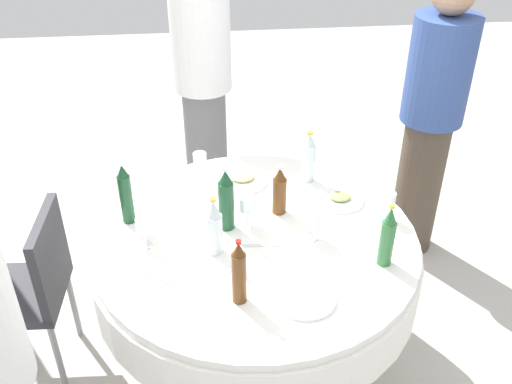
# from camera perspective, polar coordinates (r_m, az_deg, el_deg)

# --- Properties ---
(ground_plane) EXTENTS (10.00, 10.00, 0.00)m
(ground_plane) POSITION_cam_1_polar(r_m,az_deg,el_deg) (3.08, 0.00, -15.25)
(ground_plane) COLOR #B7B2A8
(dining_table) EXTENTS (1.44, 1.44, 0.74)m
(dining_table) POSITION_cam_1_polar(r_m,az_deg,el_deg) (2.66, 0.00, -6.84)
(dining_table) COLOR white
(dining_table) RESTS_ON ground_plane
(bottle_green_near) EXTENTS (0.06, 0.06, 0.29)m
(bottle_green_near) POSITION_cam_1_polar(r_m,az_deg,el_deg) (2.41, 12.65, -4.27)
(bottle_green_near) COLOR #2D6B38
(bottle_green_near) RESTS_ON dining_table
(bottle_clear_west) EXTENTS (0.07, 0.07, 0.27)m
(bottle_clear_west) POSITION_cam_1_polar(r_m,az_deg,el_deg) (2.89, 5.13, 3.31)
(bottle_clear_west) COLOR silver
(bottle_clear_west) RESTS_ON dining_table
(bottle_dark_green_north) EXTENTS (0.07, 0.07, 0.31)m
(bottle_dark_green_north) POSITION_cam_1_polar(r_m,az_deg,el_deg) (2.54, -2.92, -0.82)
(bottle_dark_green_north) COLOR #194728
(bottle_dark_green_north) RESTS_ON dining_table
(bottle_clear_mid) EXTENTS (0.07, 0.07, 0.27)m
(bottle_clear_mid) POSITION_cam_1_polar(r_m,az_deg,el_deg) (2.42, -4.07, -3.47)
(bottle_clear_mid) COLOR silver
(bottle_clear_mid) RESTS_ON dining_table
(bottle_dark_green_left) EXTENTS (0.06, 0.06, 0.31)m
(bottle_dark_green_left) POSITION_cam_1_polar(r_m,az_deg,el_deg) (2.64, -12.55, -0.23)
(bottle_dark_green_left) COLOR #194728
(bottle_dark_green_left) RESTS_ON dining_table
(bottle_brown_right) EXTENTS (0.06, 0.06, 0.25)m
(bottle_brown_right) POSITION_cam_1_polar(r_m,az_deg,el_deg) (2.66, 2.30, 0.09)
(bottle_brown_right) COLOR #593314
(bottle_brown_right) RESTS_ON dining_table
(bottle_brown_rear) EXTENTS (0.06, 0.06, 0.29)m
(bottle_brown_rear) POSITION_cam_1_polar(r_m,az_deg,el_deg) (2.18, -1.66, -7.89)
(bottle_brown_rear) COLOR #593314
(bottle_brown_rear) RESTS_ON dining_table
(wine_glass_mid) EXTENTS (0.06, 0.06, 0.14)m
(wine_glass_mid) POSITION_cam_1_polar(r_m,az_deg,el_deg) (2.68, 12.77, -0.78)
(wine_glass_mid) COLOR white
(wine_glass_mid) RESTS_ON dining_table
(wine_glass_left) EXTENTS (0.08, 0.08, 0.15)m
(wine_glass_left) POSITION_cam_1_polar(r_m,az_deg,el_deg) (2.51, 5.60, -2.60)
(wine_glass_left) COLOR white
(wine_glass_left) RESTS_ON dining_table
(wine_glass_right) EXTENTS (0.07, 0.07, 0.14)m
(wine_glass_right) POSITION_cam_1_polar(r_m,az_deg,el_deg) (2.51, -10.86, -3.40)
(wine_glass_right) COLOR white
(wine_glass_right) RESTS_ON dining_table
(wine_glass_rear) EXTENTS (0.07, 0.07, 0.16)m
(wine_glass_rear) POSITION_cam_1_polar(r_m,az_deg,el_deg) (2.89, -5.47, 2.96)
(wine_glass_rear) COLOR white
(wine_glass_rear) RESTS_ON dining_table
(wine_glass_east) EXTENTS (0.07, 0.07, 0.15)m
(wine_glass_east) POSITION_cam_1_polar(r_m,az_deg,el_deg) (2.58, -0.82, -1.28)
(wine_glass_east) COLOR white
(wine_glass_east) RESTS_ON dining_table
(plate_east) EXTENTS (0.24, 0.24, 0.02)m
(plate_east) POSITION_cam_1_polar(r_m,az_deg,el_deg) (2.28, 4.77, -10.15)
(plate_east) COLOR white
(plate_east) RESTS_ON dining_table
(plate_front) EXTENTS (0.22, 0.22, 0.04)m
(plate_front) POSITION_cam_1_polar(r_m,az_deg,el_deg) (2.81, 8.17, -0.67)
(plate_front) COLOR white
(plate_front) RESTS_ON dining_table
(plate_inner) EXTENTS (0.26, 0.26, 0.04)m
(plate_inner) POSITION_cam_1_polar(r_m,az_deg,el_deg) (2.93, -1.29, 1.26)
(plate_inner) COLOR white
(plate_inner) RESTS_ON dining_table
(spoon_west) EXTENTS (0.18, 0.03, 0.00)m
(spoon_west) POSITION_cam_1_polar(r_m,az_deg,el_deg) (2.52, 0.59, -5.21)
(spoon_west) COLOR silver
(spoon_west) RESTS_ON dining_table
(fork_north) EXTENTS (0.17, 0.08, 0.00)m
(fork_north) POSITION_cam_1_polar(r_m,az_deg,el_deg) (2.38, -9.63, -8.39)
(fork_north) COLOR silver
(fork_north) RESTS_ON dining_table
(person_west) EXTENTS (0.34, 0.34, 1.69)m
(person_west) POSITION_cam_1_polar(r_m,az_deg,el_deg) (3.55, -5.13, 9.72)
(person_west) COLOR slate
(person_west) RESTS_ON ground_plane
(person_north) EXTENTS (0.34, 0.34, 1.66)m
(person_north) POSITION_cam_1_polar(r_m,az_deg,el_deg) (3.38, 16.61, 6.87)
(person_north) COLOR #4C3F33
(person_north) RESTS_ON ground_plane
(chair_right) EXTENTS (0.42, 0.42, 0.87)m
(chair_right) POSITION_cam_1_polar(r_m,az_deg,el_deg) (2.85, -20.79, -8.25)
(chair_right) COLOR #2D2D33
(chair_right) RESTS_ON ground_plane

